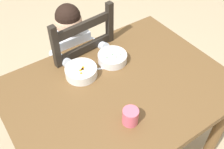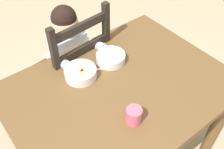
# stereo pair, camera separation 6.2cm
# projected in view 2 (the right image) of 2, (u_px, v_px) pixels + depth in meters

# --- Properties ---
(dining_table) EXTENTS (1.18, 0.88, 0.73)m
(dining_table) POSITION_uv_depth(u_px,v_px,m) (120.00, 99.00, 1.51)
(dining_table) COLOR brown
(dining_table) RESTS_ON ground
(dining_chair) EXTENTS (0.45, 0.45, 0.99)m
(dining_chair) POSITION_uv_depth(u_px,v_px,m) (74.00, 71.00, 1.88)
(dining_chair) COLOR black
(dining_chair) RESTS_ON ground
(child_figure) EXTENTS (0.32, 0.31, 0.98)m
(child_figure) POSITION_uv_depth(u_px,v_px,m) (71.00, 53.00, 1.75)
(child_figure) COLOR silver
(child_figure) RESTS_ON ground
(bowl_of_peas) EXTENTS (0.17, 0.17, 0.05)m
(bowl_of_peas) POSITION_uv_depth(u_px,v_px,m) (111.00, 58.00, 1.56)
(bowl_of_peas) COLOR white
(bowl_of_peas) RESTS_ON dining_table
(bowl_of_carrots) EXTENTS (0.18, 0.18, 0.06)m
(bowl_of_carrots) POSITION_uv_depth(u_px,v_px,m) (81.00, 73.00, 1.47)
(bowl_of_carrots) COLOR white
(bowl_of_carrots) RESTS_ON dining_table
(spoon) EXTENTS (0.13, 0.07, 0.01)m
(spoon) POSITION_uv_depth(u_px,v_px,m) (90.00, 71.00, 1.51)
(spoon) COLOR silver
(spoon) RESTS_ON dining_table
(drinking_cup) EXTENTS (0.08, 0.08, 0.08)m
(drinking_cup) POSITION_uv_depth(u_px,v_px,m) (134.00, 115.00, 1.24)
(drinking_cup) COLOR #E25F78
(drinking_cup) RESTS_ON dining_table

